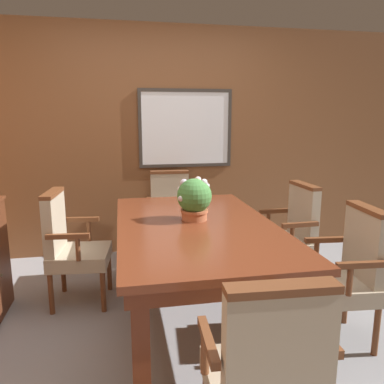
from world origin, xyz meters
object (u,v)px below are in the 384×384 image
chair_left_far (71,244)px  dining_table (196,236)px  chair_head_far (171,212)px  chair_right_near (346,270)px  chair_head_near (267,373)px  potted_plant (194,199)px  chair_right_far (290,232)px

chair_left_far → dining_table: bearing=-110.2°
chair_left_far → chair_head_far: size_ratio=1.00×
dining_table → chair_head_far: chair_head_far is taller
chair_left_far → chair_right_near: (1.86, -0.90, 0.00)m
chair_right_near → chair_head_near: bearing=-41.8°
potted_plant → chair_left_far: bearing=159.5°
chair_left_far → chair_right_near: same height
chair_head_far → chair_right_near: same height
chair_right_near → potted_plant: (-0.92, 0.55, 0.41)m
chair_head_near → chair_head_far: size_ratio=1.00×
chair_left_far → potted_plant: size_ratio=2.88×
chair_right_far → chair_right_near: bearing=-2.4°
dining_table → chair_right_near: bearing=-25.9°
chair_head_far → chair_right_far: same height
dining_table → chair_head_far: size_ratio=2.03×
chair_head_far → chair_right_near: (0.93, -1.76, 0.00)m
chair_head_near → potted_plant: potted_plant is taller
chair_head_near → chair_left_far: size_ratio=1.00×
chair_head_far → chair_right_far: 1.30m
chair_right_far → chair_head_near: bearing=-30.0°
chair_left_far → chair_right_far: size_ratio=1.00×
chair_right_near → chair_right_far: (0.01, 0.85, 0.00)m
dining_table → chair_left_far: size_ratio=2.03×
chair_head_near → chair_right_far: size_ratio=1.00×
dining_table → potted_plant: bearing=86.0°
chair_head_far → chair_right_far: bearing=-41.5°
chair_head_near → chair_head_far: 2.61m
chair_right_far → potted_plant: potted_plant is taller
chair_head_near → chair_right_far: 1.93m
chair_head_far → chair_right_far: size_ratio=1.00×
dining_table → chair_head_far: 1.32m
chair_left_far → potted_plant: bearing=-105.0°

